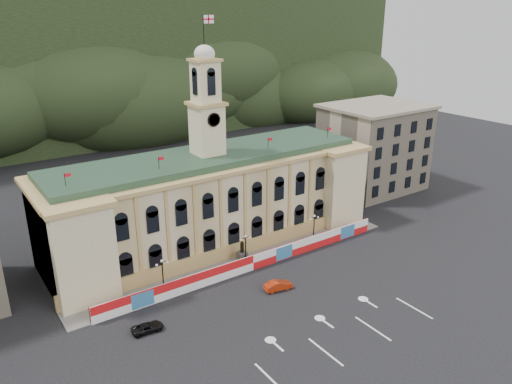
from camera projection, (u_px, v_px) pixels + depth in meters
ground at (317, 316)px, 65.47m from camera, size 260.00×260.00×0.00m
lane_markings at (344, 336)px, 61.61m from camera, size 26.00×10.00×0.02m
hill_ridge at (56, 72)px, 152.69m from camera, size 230.00×80.00×64.00m
city_hall at (211, 198)px, 84.02m from camera, size 56.20×17.60×37.10m
side_building_right at (374, 147)px, 108.98m from camera, size 21.00×17.00×18.60m
hoarding_fence at (253, 262)px, 76.67m from camera, size 50.00×0.44×2.50m
pavement at (243, 262)px, 79.12m from camera, size 56.00×5.50×0.16m
statue at (242, 255)px, 78.92m from camera, size 1.40×1.40×3.72m
lamp_left at (163, 273)px, 70.03m from camera, size 1.96×0.44×5.15m
lamp_center at (246, 247)px, 77.49m from camera, size 1.96×0.44×5.15m
lamp_right at (314, 226)px, 84.96m from camera, size 1.96×0.44×5.15m
red_sedan at (278, 285)px, 71.41m from camera, size 2.99×4.76×1.39m
black_suv at (147, 328)px, 62.23m from camera, size 2.65×4.38×1.11m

